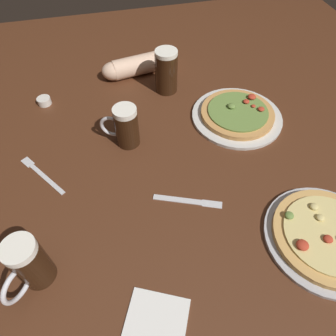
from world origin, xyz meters
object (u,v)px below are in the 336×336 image
beer_mug_pale (125,126)px  fork_left (42,174)px  diner_arm (137,65)px  ramekin_sauce (44,101)px  pizza_plate_far (237,115)px  beer_mug_dark (167,71)px  pizza_plate_near (326,236)px  napkin_folded (155,325)px  knife_right (188,201)px  beer_mug_amber (29,264)px

beer_mug_pale → fork_left: beer_mug_pale is taller
beer_mug_pale → diner_arm: size_ratio=0.46×
beer_mug_pale → ramekin_sauce: 0.41m
pizza_plate_far → beer_mug_dark: (-0.22, 0.24, 0.07)m
pizza_plate_far → ramekin_sauce: size_ratio=6.50×
pizza_plate_near → diner_arm: size_ratio=1.02×
beer_mug_dark → napkin_folded: bearing=-105.1°
ramekin_sauce → beer_mug_dark: bearing=-2.4°
beer_mug_pale → ramekin_sauce: beer_mug_pale is taller
pizza_plate_far → fork_left: size_ratio=1.80×
ramekin_sauce → knife_right: (0.42, -0.57, -0.01)m
pizza_plate_far → napkin_folded: bearing=-125.7°
pizza_plate_far → knife_right: pizza_plate_far is taller
pizza_plate_near → napkin_folded: size_ratio=2.31×
ramekin_sauce → fork_left: ramekin_sauce is taller
knife_right → napkin_folded: bearing=-118.4°
pizza_plate_near → ramekin_sauce: 1.09m
knife_right → beer_mug_dark: bearing=83.1°
pizza_plate_far → napkin_folded: 0.77m
beer_mug_amber → fork_left: size_ratio=0.87×
pizza_plate_far → napkin_folded: pizza_plate_far is taller
diner_arm → beer_mug_dark: bearing=-53.8°
beer_mug_pale → diner_arm: beer_mug_pale is taller
napkin_folded → pizza_plate_far: bearing=54.3°
beer_mug_amber → diner_arm: size_ratio=0.50×
beer_mug_dark → knife_right: 0.56m
pizza_plate_near → diner_arm: bearing=112.1°
beer_mug_dark → beer_mug_amber: bearing=-126.0°
beer_mug_amber → knife_right: 0.45m
beer_mug_dark → knife_right: (-0.07, -0.55, -0.08)m
knife_right → diner_arm: (-0.03, 0.69, 0.04)m
fork_left → knife_right: bearing=-25.9°
ramekin_sauce → diner_arm: size_ratio=0.16×
beer_mug_amber → beer_mug_pale: size_ratio=1.09×
knife_right → diner_arm: size_ratio=0.62×
pizza_plate_far → beer_mug_amber: (-0.71, -0.45, 0.06)m
beer_mug_dark → fork_left: size_ratio=0.93×
napkin_folded → beer_mug_amber: bearing=145.6°
beer_mug_dark → beer_mug_amber: beer_mug_dark is taller
beer_mug_amber → ramekin_sauce: beer_mug_amber is taller
beer_mug_pale → beer_mug_dark: bearing=52.2°
beer_mug_pale → napkin_folded: bearing=-92.7°
beer_mug_amber → ramekin_sauce: 0.71m
napkin_folded → fork_left: (-0.26, 0.52, -0.00)m
ramekin_sauce → pizza_plate_near: bearing=-46.0°
ramekin_sauce → beer_mug_amber: bearing=-90.4°
pizza_plate_far → knife_right: 0.43m
beer_mug_pale → napkin_folded: beer_mug_pale is taller
pizza_plate_near → beer_mug_amber: 0.77m
beer_mug_pale → fork_left: size_ratio=0.80×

